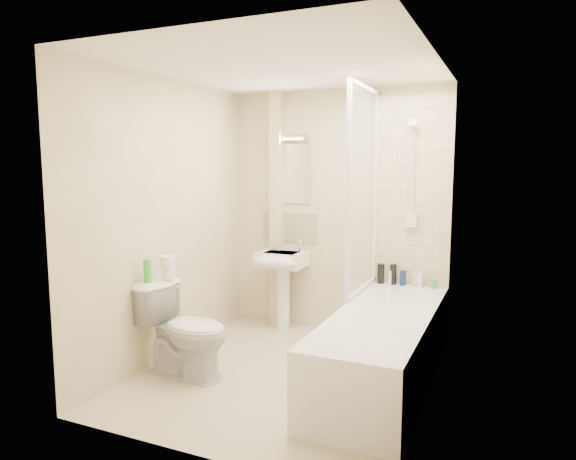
% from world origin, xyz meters
% --- Properties ---
extents(floor, '(2.50, 2.50, 0.00)m').
position_xyz_m(floor, '(0.00, 0.00, 0.00)').
color(floor, beige).
rests_on(floor, ground).
extents(wall_back, '(2.20, 0.02, 2.40)m').
position_xyz_m(wall_back, '(0.00, 1.25, 1.20)').
color(wall_back, beige).
rests_on(wall_back, ground).
extents(wall_left, '(0.02, 2.50, 2.40)m').
position_xyz_m(wall_left, '(-1.10, 0.00, 1.20)').
color(wall_left, beige).
rests_on(wall_left, ground).
extents(wall_right, '(0.02, 2.50, 2.40)m').
position_xyz_m(wall_right, '(1.10, 0.00, 1.20)').
color(wall_right, beige).
rests_on(wall_right, ground).
extents(ceiling, '(2.20, 2.50, 0.02)m').
position_xyz_m(ceiling, '(0.00, 0.00, 2.40)').
color(ceiling, white).
rests_on(ceiling, wall_back).
extents(tile_back, '(0.70, 0.01, 1.75)m').
position_xyz_m(tile_back, '(0.75, 1.24, 1.42)').
color(tile_back, beige).
rests_on(tile_back, wall_back).
extents(tile_right, '(0.01, 2.10, 1.75)m').
position_xyz_m(tile_right, '(1.09, 0.20, 1.42)').
color(tile_right, beige).
rests_on(tile_right, wall_right).
extents(pipe_boxing, '(0.12, 0.12, 2.40)m').
position_xyz_m(pipe_boxing, '(-0.62, 1.19, 1.20)').
color(pipe_boxing, beige).
rests_on(pipe_boxing, ground).
extents(splashback, '(0.60, 0.02, 0.30)m').
position_xyz_m(splashback, '(-0.50, 1.24, 1.03)').
color(splashback, beige).
rests_on(splashback, wall_back).
extents(mirror, '(0.46, 0.01, 0.60)m').
position_xyz_m(mirror, '(-0.50, 1.24, 1.58)').
color(mirror, white).
rests_on(mirror, wall_back).
extents(strip_light, '(0.42, 0.07, 0.07)m').
position_xyz_m(strip_light, '(-0.50, 1.22, 1.95)').
color(strip_light, silver).
rests_on(strip_light, wall_back).
extents(bathtub, '(0.70, 2.10, 0.55)m').
position_xyz_m(bathtub, '(0.75, 0.20, 0.29)').
color(bathtub, white).
rests_on(bathtub, ground).
extents(shower_screen, '(0.04, 0.92, 1.80)m').
position_xyz_m(shower_screen, '(0.40, 0.80, 1.45)').
color(shower_screen, white).
rests_on(shower_screen, bathtub).
extents(shower_fixture, '(0.10, 0.16, 0.99)m').
position_xyz_m(shower_fixture, '(0.75, 1.19, 1.55)').
color(shower_fixture, white).
rests_on(shower_fixture, wall_back).
extents(pedestal_sink, '(0.47, 0.45, 0.91)m').
position_xyz_m(pedestal_sink, '(-0.50, 1.01, 0.64)').
color(pedestal_sink, white).
rests_on(pedestal_sink, ground).
extents(bottle_black_a, '(0.07, 0.07, 0.19)m').
position_xyz_m(bottle_black_a, '(0.49, 1.16, 0.64)').
color(bottle_black_a, black).
rests_on(bottle_black_a, bathtub).
extents(bottle_white_a, '(0.05, 0.05, 0.13)m').
position_xyz_m(bottle_white_a, '(0.59, 1.16, 0.61)').
color(bottle_white_a, white).
rests_on(bottle_white_a, bathtub).
extents(bottle_black_b, '(0.06, 0.06, 0.19)m').
position_xyz_m(bottle_black_b, '(0.60, 1.16, 0.65)').
color(bottle_black_b, black).
rests_on(bottle_black_b, bathtub).
extents(bottle_blue, '(0.06, 0.06, 0.14)m').
position_xyz_m(bottle_blue, '(0.70, 1.16, 0.62)').
color(bottle_blue, navy).
rests_on(bottle_blue, bathtub).
extents(bottle_cream, '(0.07, 0.07, 0.15)m').
position_xyz_m(bottle_cream, '(0.82, 1.16, 0.62)').
color(bottle_cream, beige).
rests_on(bottle_cream, bathtub).
extents(bottle_white_b, '(0.06, 0.06, 0.14)m').
position_xyz_m(bottle_white_b, '(0.85, 1.16, 0.62)').
color(bottle_white_b, white).
rests_on(bottle_white_b, bathtub).
extents(bottle_green, '(0.06, 0.06, 0.09)m').
position_xyz_m(bottle_green, '(0.97, 1.16, 0.59)').
color(bottle_green, green).
rests_on(bottle_green, bathtub).
extents(toilet, '(0.51, 0.78, 0.75)m').
position_xyz_m(toilet, '(-0.72, -0.31, 0.37)').
color(toilet, white).
rests_on(toilet, ground).
extents(toilet_roll_lower, '(0.10, 0.10, 0.10)m').
position_xyz_m(toilet_roll_lower, '(-0.94, -0.23, 0.79)').
color(toilet_roll_lower, white).
rests_on(toilet_roll_lower, toilet).
extents(toilet_roll_upper, '(0.12, 0.12, 0.10)m').
position_xyz_m(toilet_roll_upper, '(-0.94, -0.24, 0.89)').
color(toilet_roll_upper, white).
rests_on(toilet_roll_upper, toilet_roll_lower).
extents(green_bottle, '(0.06, 0.06, 0.19)m').
position_xyz_m(green_bottle, '(-1.01, -0.40, 0.84)').
color(green_bottle, green).
rests_on(green_bottle, toilet).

